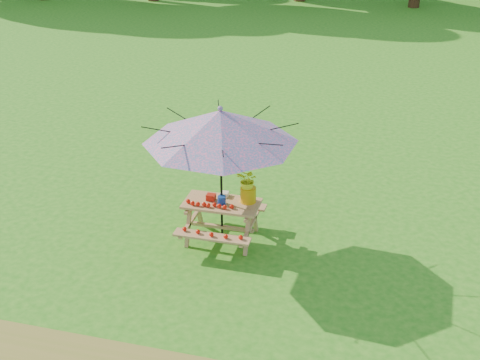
# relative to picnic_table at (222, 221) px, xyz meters

# --- Properties ---
(ground) EXTENTS (120.00, 120.00, 0.00)m
(ground) POSITION_rel_picnic_table_xyz_m (2.74, -0.50, -0.33)
(ground) COLOR #237516
(ground) RESTS_ON ground
(picnic_table) EXTENTS (1.20, 1.32, 0.67)m
(picnic_table) POSITION_rel_picnic_table_xyz_m (0.00, 0.00, 0.00)
(picnic_table) COLOR #A5794A
(picnic_table) RESTS_ON ground
(patio_umbrella) EXTENTS (2.98, 2.98, 2.27)m
(patio_umbrella) POSITION_rel_picnic_table_xyz_m (0.00, 0.00, 1.62)
(patio_umbrella) COLOR black
(patio_umbrella) RESTS_ON ground
(produce_bins) EXTENTS (0.33, 0.39, 0.13)m
(produce_bins) POSITION_rel_picnic_table_xyz_m (-0.06, 0.05, 0.40)
(produce_bins) COLOR #AC1C0D
(produce_bins) RESTS_ON picnic_table
(tomatoes_row) EXTENTS (0.77, 0.13, 0.07)m
(tomatoes_row) POSITION_rel_picnic_table_xyz_m (-0.15, -0.18, 0.38)
(tomatoes_row) COLOR red
(tomatoes_row) RESTS_ON picnic_table
(flower_bucket) EXTENTS (0.41, 0.38, 0.57)m
(flower_bucket) POSITION_rel_picnic_table_xyz_m (0.40, 0.13, 0.65)
(flower_bucket) COLOR #D5970B
(flower_bucket) RESTS_ON picnic_table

